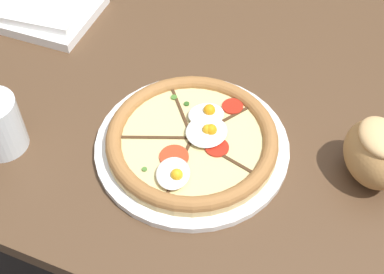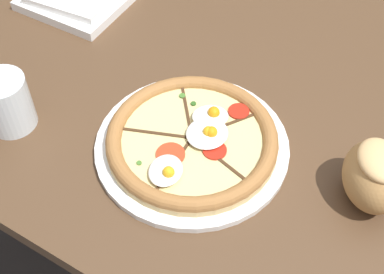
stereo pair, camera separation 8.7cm
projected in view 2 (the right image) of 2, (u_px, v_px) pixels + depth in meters
name	position (u px, v px, depth m)	size (l,w,h in m)	color
ground_plane	(240.00, 268.00, 1.59)	(12.00, 12.00, 0.00)	#2D2826
dining_table	(264.00, 112.00, 1.07)	(1.56, 0.97, 0.77)	#513823
pizza	(192.00, 141.00, 0.88)	(0.32, 0.32, 0.05)	white
bread_piece_mid	(374.00, 175.00, 0.79)	(0.14, 0.15, 0.10)	#B27F47
water_glass	(8.00, 105.00, 0.90)	(0.08, 0.08, 0.10)	white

